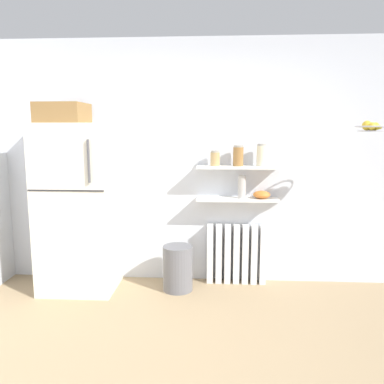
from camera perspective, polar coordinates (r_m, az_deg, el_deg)
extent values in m
plane|color=#9E8460|center=(3.17, 1.16, -22.48)|extent=(7.04, 7.04, 0.00)
cube|color=silver|center=(4.26, 2.09, 4.25)|extent=(7.04, 0.10, 2.60)
cube|color=silver|center=(4.21, -16.18, -2.23)|extent=(0.75, 0.63, 1.72)
cube|color=#262628|center=(3.87, -17.91, 0.19)|extent=(0.73, 0.01, 0.01)
cylinder|color=#4C4C51|center=(3.75, -14.79, 4.36)|extent=(0.02, 0.02, 0.40)
cube|color=olive|center=(4.17, -18.24, 10.83)|extent=(0.45, 0.44, 0.20)
cube|color=white|center=(4.33, 2.64, -8.92)|extent=(0.07, 0.12, 0.64)
cube|color=white|center=(4.33, 3.91, -8.94)|extent=(0.07, 0.12, 0.64)
cube|color=white|center=(4.33, 5.18, -8.94)|extent=(0.07, 0.12, 0.64)
cube|color=white|center=(4.33, 6.45, -8.95)|extent=(0.07, 0.12, 0.64)
cube|color=white|center=(4.34, 7.71, -8.95)|extent=(0.07, 0.12, 0.64)
cube|color=white|center=(4.35, 8.97, -8.94)|extent=(0.07, 0.12, 0.64)
cube|color=white|center=(4.36, 10.23, -8.94)|extent=(0.07, 0.12, 0.64)
cube|color=white|center=(4.16, 6.62, -1.06)|extent=(0.86, 0.22, 0.02)
cube|color=white|center=(4.11, 6.70, 3.60)|extent=(0.86, 0.22, 0.02)
cylinder|color=tan|center=(4.10, 3.37, 4.79)|extent=(0.10, 0.10, 0.14)
cylinder|color=gray|center=(4.09, 3.38, 5.91)|extent=(0.09, 0.09, 0.02)
cylinder|color=olive|center=(4.10, 6.73, 5.13)|extent=(0.11, 0.11, 0.19)
cylinder|color=gray|center=(4.10, 6.76, 6.62)|extent=(0.10, 0.10, 0.02)
cylinder|color=beige|center=(4.12, 10.07, 5.18)|extent=(0.10, 0.10, 0.21)
cylinder|color=gray|center=(4.12, 10.11, 6.79)|extent=(0.09, 0.09, 0.02)
cylinder|color=#B2ADA8|center=(4.14, 7.27, 0.73)|extent=(0.08, 0.08, 0.24)
ellipsoid|color=orange|center=(4.17, 10.09, -0.37)|extent=(0.18, 0.18, 0.08)
cylinder|color=slate|center=(4.15, -2.08, -10.99)|extent=(0.31, 0.31, 0.47)
torus|color=#B2B2B7|center=(3.91, 24.64, 8.64)|extent=(0.28, 0.28, 0.01)
cylinder|color=#A8A8AD|center=(3.91, 24.60, 8.05)|extent=(0.23, 0.23, 0.01)
sphere|color=gold|center=(3.92, 25.07, 8.63)|extent=(0.07, 0.07, 0.07)
sphere|color=red|center=(3.93, 24.52, 8.64)|extent=(0.07, 0.07, 0.07)
sphere|color=gold|center=(3.91, 24.08, 8.81)|extent=(0.09, 0.09, 0.09)
sphere|color=gold|center=(3.88, 24.69, 8.66)|extent=(0.07, 0.07, 0.07)
ellipsoid|color=yellow|center=(3.90, 25.24, 8.52)|extent=(0.07, 0.18, 0.05)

